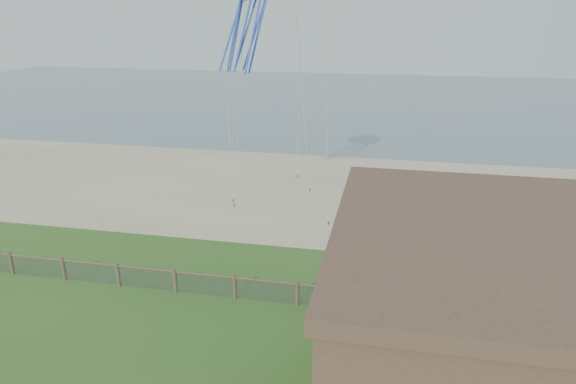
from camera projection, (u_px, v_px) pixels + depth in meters
name	position (u px, v px, depth m)	size (l,w,h in m)	color
ground	(187.00, 383.00, 18.81)	(160.00, 160.00, 0.00)	#315B1F
sand_beach	(297.00, 190.00, 39.14)	(72.00, 20.00, 0.02)	tan
ocean	(349.00, 99.00, 79.78)	(160.00, 68.00, 0.02)	slate
chainlink_fence	(235.00, 288.00, 24.17)	(36.20, 0.20, 1.25)	#483328
motel_deck	(534.00, 339.00, 20.90)	(15.00, 2.00, 0.50)	brown
picnic_table	(372.00, 362.00, 19.27)	(2.06, 1.55, 0.87)	brown
octopus_kite	(245.00, 12.00, 28.30)	(3.27, 2.31, 6.73)	red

